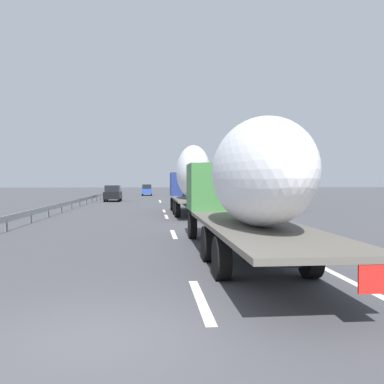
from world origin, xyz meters
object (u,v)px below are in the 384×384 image
at_px(car_black_suv, 113,193).
at_px(truck_lead, 191,177).
at_px(truck_trailing, 245,183).
at_px(car_blue_sedan, 147,190).
at_px(road_sign, 208,183).

bearing_deg(car_black_suv, truck_lead, -161.10).
distance_m(truck_trailing, car_blue_sedan, 60.77).
xyz_separation_m(car_black_suv, road_sign, (-7.28, -10.53, 1.23)).
relative_size(car_black_suv, road_sign, 1.48).
bearing_deg(truck_trailing, car_blue_sedan, 3.43).
bearing_deg(car_blue_sedan, road_sign, -166.82).
relative_size(truck_trailing, car_black_suv, 2.96).
bearing_deg(car_blue_sedan, truck_lead, -175.19).
xyz_separation_m(truck_trailing, car_black_suv, (39.17, 7.43, -1.35)).
relative_size(truck_lead, truck_trailing, 0.91).
distance_m(truck_lead, car_blue_sedan, 43.36).
bearing_deg(road_sign, truck_trailing, 174.45).
distance_m(car_black_suv, car_blue_sedan, 21.80).
relative_size(truck_lead, road_sign, 4.00).
height_order(truck_lead, truck_trailing, truck_lead).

